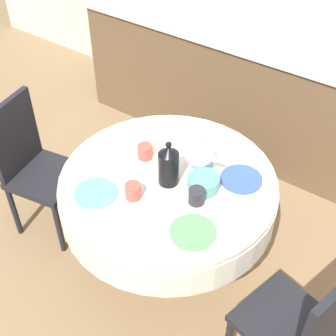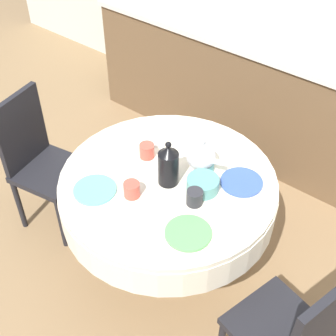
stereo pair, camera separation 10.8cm
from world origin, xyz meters
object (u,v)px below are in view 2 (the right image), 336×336
object	(u,v)px
coffee_carafe	(168,165)
teapot	(201,156)
chair_right	(39,158)
chair_left	(294,332)

from	to	relation	value
coffee_carafe	teapot	bearing A→B (deg)	68.65
coffee_carafe	teapot	xyz separation A→B (m)	(0.07, 0.19, -0.03)
teapot	chair_right	bearing A→B (deg)	-161.53
chair_left	teapot	bearing A→B (deg)	77.94
chair_right	coffee_carafe	bearing A→B (deg)	89.04
chair_right	teapot	size ratio (longest dim) A/B	4.36
chair_right	teapot	distance (m)	1.11
chair_right	teapot	world-z (taller)	teapot
chair_left	coffee_carafe	world-z (taller)	coffee_carafe
chair_left	teapot	distance (m)	0.97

